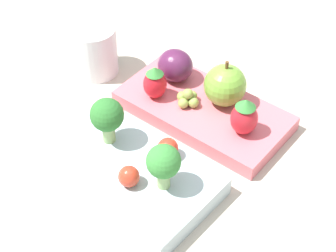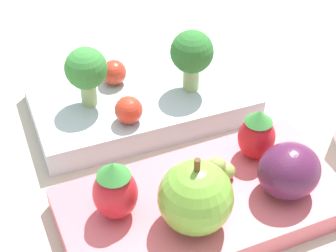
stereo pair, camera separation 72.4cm
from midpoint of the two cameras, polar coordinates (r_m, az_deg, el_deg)
The scene contains 13 objects.
ground_plane at distance 0.46m, azimuth -20.37°, elevation -25.06°, with size 4.00×4.00×0.00m, color #BCB29E.
bento_box_savoury at distance 0.45m, azimuth -29.93°, elevation -28.81°, with size 0.20×0.12×0.02m.
bento_box_fruit at distance 0.46m, azimuth -14.47°, elevation -18.42°, with size 0.21×0.11×0.02m.
broccoli_floret_0 at distance 0.43m, azimuth -33.11°, elevation -20.87°, with size 0.04×0.04×0.06m.
broccoli_floret_1 at distance 0.39m, azimuth -28.52°, elevation -31.50°, with size 0.04×0.04×0.06m.
cherry_tomato_0 at distance 0.43m, azimuth -32.23°, elevation -30.88°, with size 0.02×0.02×0.02m.
cherry_tomato_1 at distance 0.42m, azimuth -24.44°, elevation -27.04°, with size 0.02×0.02×0.02m.
apple at distance 0.43m, azimuth -11.76°, elevation -15.67°, with size 0.05×0.05×0.06m.
strawberry_0 at distance 0.40m, azimuth -10.12°, elevation -22.57°, with size 0.03×0.03×0.05m.
strawberry_1 at distance 0.46m, azimuth -22.34°, elevation -13.96°, with size 0.03×0.03×0.05m.
plum at distance 0.47m, azimuth -18.17°, elevation -10.65°, with size 0.05×0.04×0.04m.
grape_cluster at distance 0.45m, azimuth -17.41°, elevation -16.90°, with size 0.03×0.03×0.02m.
drinking_cup at distance 0.54m, azimuth -28.13°, elevation -6.62°, with size 0.06×0.06×0.07m.
Camera 1 is at (-0.29, 0.36, 0.48)m, focal length 60.00 mm.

